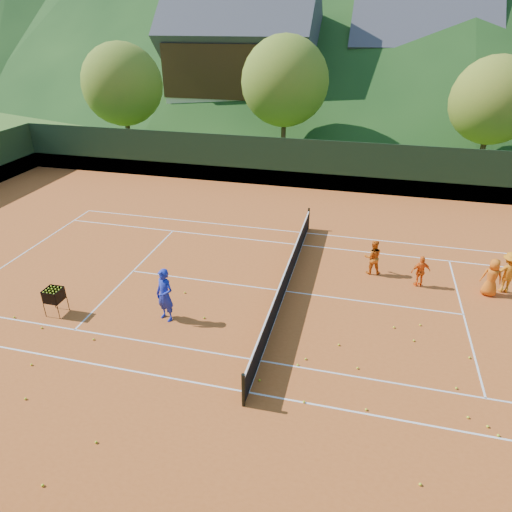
% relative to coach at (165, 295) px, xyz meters
% --- Properties ---
extents(ground, '(400.00, 400.00, 0.00)m').
position_rel_coach_xyz_m(ground, '(3.64, 2.76, -0.99)').
color(ground, '#32571B').
rests_on(ground, ground).
extents(clay_court, '(40.00, 24.00, 0.02)m').
position_rel_coach_xyz_m(clay_court, '(3.64, 2.76, -0.98)').
color(clay_court, '#B1501C').
rests_on(clay_court, ground).
extents(coach, '(0.83, 0.69, 1.93)m').
position_rel_coach_xyz_m(coach, '(0.00, 0.00, 0.00)').
color(coach, '#1B2AB2').
rests_on(coach, clay_court).
extents(student_a, '(0.80, 0.68, 1.46)m').
position_rel_coach_xyz_m(student_a, '(6.78, 5.01, -0.24)').
color(student_a, orange).
rests_on(student_a, clay_court).
extents(student_b, '(0.81, 0.54, 1.28)m').
position_rel_coach_xyz_m(student_b, '(8.61, 4.43, -0.33)').
color(student_b, orange).
rests_on(student_b, clay_court).
extents(student_c, '(0.77, 0.53, 1.49)m').
position_rel_coach_xyz_m(student_c, '(11.11, 4.40, -0.22)').
color(student_c, orange).
rests_on(student_c, clay_court).
extents(student_d, '(1.13, 0.74, 1.65)m').
position_rel_coach_xyz_m(student_d, '(11.72, 4.79, -0.14)').
color(student_d, orange).
rests_on(student_d, clay_court).
extents(tennis_ball_0, '(0.07, 0.07, 0.07)m').
position_rel_coach_xyz_m(tennis_ball_0, '(-3.87, -1.56, -0.93)').
color(tennis_ball_0, '#D3EC27').
rests_on(tennis_ball_0, clay_court).
extents(tennis_ball_1, '(0.07, 0.07, 0.07)m').
position_rel_coach_xyz_m(tennis_ball_1, '(-1.83, -1.69, -0.93)').
color(tennis_ball_1, '#D3EC27').
rests_on(tennis_ball_1, clay_court).
extents(tennis_ball_2, '(0.07, 0.07, 0.07)m').
position_rel_coach_xyz_m(tennis_ball_2, '(9.90, -2.42, -0.93)').
color(tennis_ball_2, '#D3EC27').
rests_on(tennis_ball_2, clay_court).
extents(tennis_ball_3, '(0.07, 0.07, 0.07)m').
position_rel_coach_xyz_m(tennis_ball_3, '(8.11, -4.55, -0.93)').
color(tennis_ball_3, '#D3EC27').
rests_on(tennis_ball_3, clay_court).
extents(tennis_ball_4, '(0.07, 0.07, 0.07)m').
position_rel_coach_xyz_m(tennis_ball_4, '(6.56, -1.00, -0.93)').
color(tennis_ball_4, '#D3EC27').
rests_on(tennis_ball_4, clay_court).
extents(tennis_ball_5, '(0.07, 0.07, 0.07)m').
position_rel_coach_xyz_m(tennis_ball_5, '(4.80, -1.30, -0.93)').
color(tennis_ball_5, '#D3EC27').
rests_on(tennis_ball_5, clay_court).
extents(tennis_ball_6, '(0.07, 0.07, 0.07)m').
position_rel_coach_xyz_m(tennis_ball_6, '(3.84, -2.21, -0.93)').
color(tennis_ball_6, '#D3EC27').
rests_on(tennis_ball_6, clay_court).
extents(tennis_ball_7, '(0.07, 0.07, 0.07)m').
position_rel_coach_xyz_m(tennis_ball_7, '(9.30, -1.17, -0.93)').
color(tennis_ball_7, '#D3EC27').
rests_on(tennis_ball_7, clay_court).
extents(tennis_ball_9, '(0.07, 0.07, 0.07)m').
position_rel_coach_xyz_m(tennis_ball_9, '(-0.03, 1.69, -0.93)').
color(tennis_ball_9, '#D3EC27').
rests_on(tennis_ball_9, clay_court).
extents(tennis_ball_10, '(0.07, 0.07, 0.07)m').
position_rel_coach_xyz_m(tennis_ball_10, '(0.45, -5.29, -0.93)').
color(tennis_ball_10, '#D3EC27').
rests_on(tennis_ball_10, clay_court).
extents(tennis_ball_11, '(0.07, 0.07, 0.07)m').
position_rel_coach_xyz_m(tennis_ball_11, '(5.00, -0.97, -0.93)').
color(tennis_ball_11, '#D3EC27').
rests_on(tennis_ball_11, clay_court).
extents(tennis_ball_12, '(0.07, 0.07, 0.07)m').
position_rel_coach_xyz_m(tennis_ball_12, '(8.26, 0.77, -0.93)').
color(tennis_ball_12, '#D3EC27').
rests_on(tennis_ball_12, clay_court).
extents(tennis_ball_13, '(0.07, 0.07, 0.07)m').
position_rel_coach_xyz_m(tennis_ball_13, '(10.10, -2.66, -0.93)').
color(tennis_ball_13, '#D3EC27').
rests_on(tennis_ball_13, clay_court).
extents(tennis_ball_14, '(0.07, 0.07, 0.07)m').
position_rel_coach_xyz_m(tennis_ball_14, '(5.21, -2.73, -0.93)').
color(tennis_ball_14, '#D3EC27').
rests_on(tennis_ball_14, clay_court).
extents(tennis_ball_15, '(0.07, 0.07, 0.07)m').
position_rel_coach_xyz_m(tennis_ball_15, '(7.65, 1.35, -0.93)').
color(tennis_ball_15, '#D3EC27').
rests_on(tennis_ball_15, clay_court).
extents(tennis_ball_16, '(0.07, 0.07, 0.07)m').
position_rel_coach_xyz_m(tennis_ball_16, '(1.24, 0.32, -0.93)').
color(tennis_ball_16, '#D3EC27').
rests_on(tennis_ball_16, clay_court).
extents(tennis_ball_18, '(0.07, 0.07, 0.07)m').
position_rel_coach_xyz_m(tennis_ball_18, '(9.87, 0.32, -0.93)').
color(tennis_ball_18, '#D3EC27').
rests_on(tennis_ball_18, clay_court).
extents(tennis_ball_19, '(0.07, 0.07, 0.07)m').
position_rel_coach_xyz_m(tennis_ball_19, '(5.92, -0.04, -0.93)').
color(tennis_ball_19, '#D3EC27').
rests_on(tennis_ball_19, clay_court).
extents(tennis_ball_20, '(0.07, 0.07, 0.07)m').
position_rel_coach_xyz_m(tennis_ball_20, '(-0.07, -6.62, -0.93)').
color(tennis_ball_20, '#D3EC27').
rests_on(tennis_ball_20, clay_court).
extents(tennis_ball_21, '(0.07, 0.07, 0.07)m').
position_rel_coach_xyz_m(tennis_ball_21, '(-5.19, -1.26, -0.93)').
color(tennis_ball_21, '#D3EC27').
rests_on(tennis_ball_21, clay_court).
extents(tennis_ball_22, '(0.07, 0.07, 0.07)m').
position_rel_coach_xyz_m(tennis_ball_22, '(-2.21, -4.47, -0.93)').
color(tennis_ball_22, '#D3EC27').
rests_on(tennis_ball_22, clay_court).
extents(tennis_ball_23, '(0.07, 0.07, 0.07)m').
position_rel_coach_xyz_m(tennis_ball_23, '(8.51, 1.71, -0.93)').
color(tennis_ball_23, '#D3EC27').
rests_on(tennis_ball_23, clay_court).
extents(tennis_ball_24, '(0.07, 0.07, 0.07)m').
position_rel_coach_xyz_m(tennis_ball_24, '(9.45, -2.22, -0.93)').
color(tennis_ball_24, '#D3EC27').
rests_on(tennis_ball_24, clay_court).
extents(tennis_ball_26, '(0.07, 0.07, 0.07)m').
position_rel_coach_xyz_m(tennis_ball_26, '(-2.98, -3.23, -0.93)').
color(tennis_ball_26, '#D3EC27').
rests_on(tennis_ball_26, clay_court).
extents(tennis_ball_27, '(0.07, 0.07, 0.07)m').
position_rel_coach_xyz_m(tennis_ball_27, '(6.86, -2.60, -0.93)').
color(tennis_ball_27, '#D3EC27').
rests_on(tennis_ball_27, clay_court).
extents(court_lines, '(23.83, 11.03, 0.00)m').
position_rel_coach_xyz_m(court_lines, '(3.64, 2.76, -0.96)').
color(court_lines, silver).
rests_on(court_lines, clay_court).
extents(tennis_net, '(0.10, 12.07, 1.10)m').
position_rel_coach_xyz_m(tennis_net, '(3.64, 2.76, -0.47)').
color(tennis_net, black).
rests_on(tennis_net, clay_court).
extents(perimeter_fence, '(40.40, 24.24, 3.00)m').
position_rel_coach_xyz_m(perimeter_fence, '(3.64, 2.76, 0.28)').
color(perimeter_fence, black).
rests_on(perimeter_fence, clay_court).
extents(ball_hopper, '(0.57, 0.57, 1.00)m').
position_rel_coach_xyz_m(ball_hopper, '(-3.89, -0.64, -0.22)').
color(ball_hopper, black).
rests_on(ball_hopper, clay_court).
extents(chalet_left, '(13.80, 9.93, 12.92)m').
position_rel_coach_xyz_m(chalet_left, '(-6.36, 32.76, 4.66)').
color(chalet_left, beige).
rests_on(chalet_left, ground).
extents(chalet_mid, '(12.65, 8.82, 11.45)m').
position_rel_coach_xyz_m(chalet_mid, '(9.64, 36.76, 4.00)').
color(chalet_mid, beige).
rests_on(chalet_mid, ground).
extents(tree_a, '(6.00, 6.00, 7.88)m').
position_rel_coach_xyz_m(tree_a, '(-12.36, 20.76, 3.88)').
color(tree_a, '#3E2718').
rests_on(tree_a, ground).
extents(tree_b, '(6.40, 6.40, 8.40)m').
position_rel_coach_xyz_m(tree_b, '(-0.36, 22.76, 4.21)').
color(tree_b, '#412B1A').
rests_on(tree_b, ground).
extents(tree_c, '(5.60, 5.60, 7.35)m').
position_rel_coach_xyz_m(tree_c, '(13.64, 21.76, 3.56)').
color(tree_c, '#412B1A').
rests_on(tree_c, ground).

